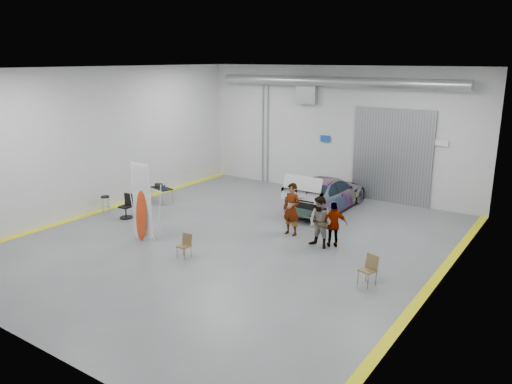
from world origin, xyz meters
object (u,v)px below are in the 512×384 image
Objects in this scene: folding_chair_near at (184,251)px; work_table at (161,188)px; shop_stool at (106,205)px; folding_chair_far at (367,276)px; person_c at (334,225)px; person_b at (320,222)px; surfboard_display at (141,208)px; sedan_car at (327,193)px; office_chair at (127,208)px; person_a at (292,209)px.

folding_chair_near is 0.67× the size of work_table.
shop_stool is at bearing 161.48° from folding_chair_near.
person_c is at bearing 151.47° from folding_chair_far.
surfboard_display is (-5.57, -2.95, 0.30)m from person_b.
folding_chair_far is at bearing 100.62° from person_c.
sedan_car is 4.60m from person_b.
person_c is at bearing 52.96° from person_b.
work_table is 2.50m from office_chair.
folding_chair_near is 0.81× the size of office_chair.
person_b is 3.18m from folding_chair_far.
shop_stool is at bearing -159.23° from person_a.
office_chair is (1.21, 0.08, 0.06)m from shop_stool.
shop_stool is at bearing 178.54° from office_chair.
person_b reaches higher than sedan_car.
surfboard_display is at bearing -4.68° from person_c.
person_b is 1.13× the size of person_c.
work_table is at bearing 138.76° from folding_chair_near.
folding_chair_far is at bearing -27.84° from person_b.
person_b is 9.38m from shop_stool.
person_b is at bearing 43.89° from folding_chair_near.
office_chair is (-6.55, -2.08, -0.55)m from person_a.
folding_chair_far is (2.15, -2.20, -0.52)m from person_c.
person_a is 1.56m from person_b.
sedan_car is 9.38m from shop_stool.
surfboard_display is (-4.11, -3.51, 0.23)m from person_a.
folding_chair_near is 0.90× the size of folding_chair_far.
person_c is 1.63× the size of office_chair.
office_chair is at bearing 145.90° from surfboard_display.
sedan_car is 7.68m from folding_chair_near.
person_b reaches higher than work_table.
work_table is at bearing 73.67° from shop_stool.
shop_stool is 0.76× the size of office_chair.
person_c reaches higher than folding_chair_near.
person_c is (2.20, -3.87, 0.08)m from sedan_car.
sedan_car is 5.02× the size of office_chair.
office_chair reaches higher than work_table.
person_c is at bearing 7.35° from office_chair.
surfboard_display reaches higher than work_table.
person_c is 0.54× the size of surfboard_display.
sedan_car is 4.45m from person_c.
sedan_car is 6.21× the size of folding_chair_near.
work_table is at bearing -177.68° from person_a.
surfboard_display is at bearing 168.12° from folding_chair_near.
folding_chair_far is (5.71, 1.48, 0.03)m from folding_chair_near.
work_table is at bearing -177.29° from person_b.
person_a is 6.89m from office_chair.
sedan_car is 1.66× the size of surfboard_display.
person_a is at bearing -40.75° from person_c.
sedan_car is at bearing 58.83° from surfboard_display.
person_b is at bearing 10.36° from person_c.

